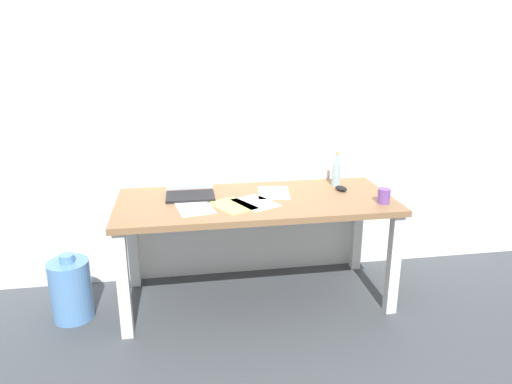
# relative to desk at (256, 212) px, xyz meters

# --- Properties ---
(ground_plane) EXTENTS (8.00, 8.00, 0.00)m
(ground_plane) POSITION_rel_desk_xyz_m (0.00, 0.00, -0.64)
(ground_plane) COLOR #42474C
(back_wall) EXTENTS (5.20, 0.08, 2.60)m
(back_wall) POSITION_rel_desk_xyz_m (0.00, 0.45, 0.66)
(back_wall) COLOR white
(back_wall) RESTS_ON ground
(desk) EXTENTS (1.83, 0.77, 0.73)m
(desk) POSITION_rel_desk_xyz_m (0.00, 0.00, 0.00)
(desk) COLOR olive
(desk) RESTS_ON ground
(laptop_left) EXTENTS (0.32, 0.25, 0.25)m
(laptop_left) POSITION_rel_desk_xyz_m (-0.43, 0.15, 0.15)
(laptop_left) COLOR black
(laptop_left) RESTS_ON desk
(beer_bottle) EXTENTS (0.06, 0.06, 0.25)m
(beer_bottle) POSITION_rel_desk_xyz_m (0.62, 0.22, 0.18)
(beer_bottle) COLOR #99B7C1
(beer_bottle) RESTS_ON desk
(computer_mouse) EXTENTS (0.10, 0.12, 0.03)m
(computer_mouse) POSITION_rel_desk_xyz_m (0.62, 0.09, 0.11)
(computer_mouse) COLOR black
(computer_mouse) RESTS_ON desk
(coffee_mug) EXTENTS (0.08, 0.08, 0.09)m
(coffee_mug) POSITION_rel_desk_xyz_m (0.80, -0.21, 0.14)
(coffee_mug) COLOR #724799
(coffee_mug) RESTS_ON desk
(paper_sheet_near_back) EXTENTS (0.25, 0.32, 0.00)m
(paper_sheet_near_back) POSITION_rel_desk_xyz_m (0.14, 0.11, 0.09)
(paper_sheet_near_back) COLOR white
(paper_sheet_near_back) RESTS_ON desk
(paper_yellow_folder) EXTENTS (0.33, 0.36, 0.00)m
(paper_yellow_folder) POSITION_rel_desk_xyz_m (-0.17, -0.10, 0.09)
(paper_yellow_folder) COLOR #F4E06B
(paper_yellow_folder) RESTS_ON desk
(paper_sheet_center) EXTENTS (0.32, 0.36, 0.00)m
(paper_sheet_center) POSITION_rel_desk_xyz_m (-0.02, -0.07, 0.09)
(paper_sheet_center) COLOR white
(paper_sheet_center) RESTS_ON desk
(paper_sheet_front_left) EXTENTS (0.26, 0.33, 0.00)m
(paper_sheet_front_left) POSITION_rel_desk_xyz_m (-0.41, -0.11, 0.09)
(paper_sheet_front_left) COLOR white
(paper_sheet_front_left) RESTS_ON desk
(water_cooler_jug) EXTENTS (0.26, 0.26, 0.45)m
(water_cooler_jug) POSITION_rel_desk_xyz_m (-1.22, -0.05, -0.44)
(water_cooler_jug) COLOR #598CC6
(water_cooler_jug) RESTS_ON ground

